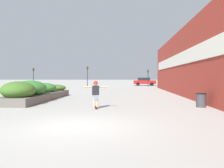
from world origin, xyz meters
The scene contains 11 objects.
ground_plane centered at (0.00, 0.00, 0.00)m, with size 300.00×300.00×0.00m, color #A3A099.
building_wall_right centered at (6.83, 12.20, 3.08)m, with size 0.67×33.66×6.14m.
planter_box centered at (-5.06, 8.17, 0.64)m, with size 2.24×8.84×1.50m.
skateboard centered at (-0.01, 4.27, 0.07)m, with size 0.32×0.63×0.10m.
skateboarder centered at (-0.01, 4.27, 0.97)m, with size 1.31×0.44×1.43m.
trash_bin centered at (5.95, 5.39, 0.41)m, with size 0.58×0.58×0.81m.
car_leftmost centered at (16.00, 35.39, 0.83)m, with size 4.39×1.88×1.57m.
car_center_left centered at (5.05, 38.26, 0.88)m, with size 4.55×1.92×1.67m.
traffic_light_left centered at (-5.74, 31.88, 2.50)m, with size 0.28×0.30×3.70m.
traffic_light_right centered at (5.22, 31.70, 2.13)m, with size 0.28×0.30×3.09m.
traffic_light_far_left centered at (-15.61, 31.20, 2.33)m, with size 0.28×0.30×3.41m.
Camera 1 is at (1.79, -7.47, 1.71)m, focal length 35.00 mm.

